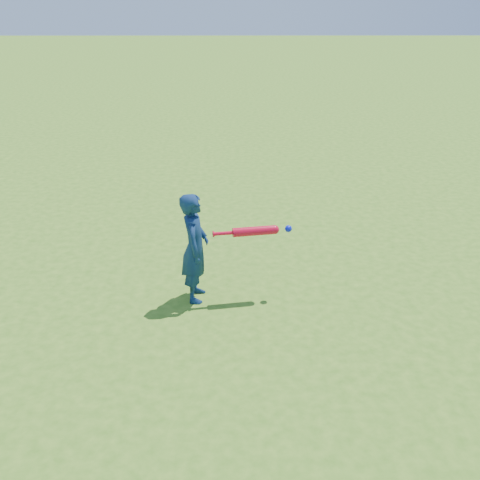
% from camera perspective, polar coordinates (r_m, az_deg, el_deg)
% --- Properties ---
extents(ground, '(80.00, 80.00, 0.00)m').
position_cam_1_polar(ground, '(5.81, -2.93, -8.00)').
color(ground, '#3F701A').
rests_on(ground, ground).
extents(child, '(0.31, 0.46, 1.25)m').
position_cam_1_polar(child, '(5.84, -4.84, -0.84)').
color(child, '#11284F').
rests_on(child, ground).
extents(bat_swing, '(0.87, 0.21, 0.10)m').
position_cam_1_polar(bat_swing, '(5.81, 1.87, 0.98)').
color(bat_swing, red).
rests_on(bat_swing, ground).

